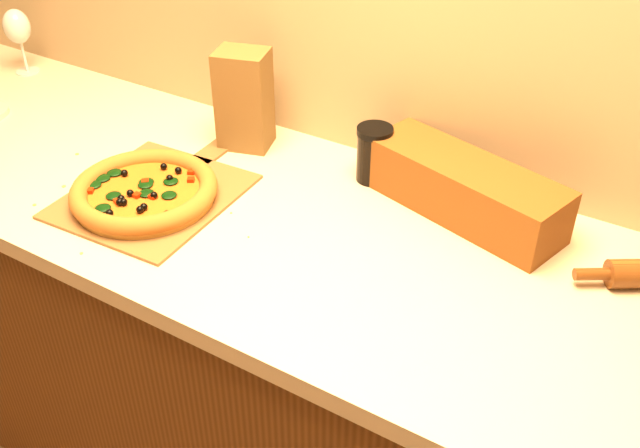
{
  "coord_description": "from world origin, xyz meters",
  "views": [
    {
      "loc": [
        0.59,
        0.47,
        1.71
      ],
      "look_at": [
        0.03,
        1.38,
        0.96
      ],
      "focal_mm": 40.0,
      "sensor_mm": 36.0,
      "label": 1
    }
  ],
  "objects_px": {
    "pizza": "(144,191)",
    "dark_jar": "(374,154)",
    "pizza_peel": "(157,193)",
    "wine_glass": "(17,28)"
  },
  "relations": [
    {
      "from": "pizza",
      "to": "dark_jar",
      "type": "distance_m",
      "value": 0.48
    },
    {
      "from": "pizza_peel",
      "to": "pizza",
      "type": "relative_size",
      "value": 1.63
    },
    {
      "from": "pizza",
      "to": "pizza_peel",
      "type": "bearing_deg",
      "value": 91.23
    },
    {
      "from": "pizza",
      "to": "wine_glass",
      "type": "xyz_separation_m",
      "value": [
        -0.75,
        0.32,
        0.1
      ]
    },
    {
      "from": "pizza",
      "to": "wine_glass",
      "type": "height_order",
      "value": "wine_glass"
    },
    {
      "from": "pizza_peel",
      "to": "wine_glass",
      "type": "bearing_deg",
      "value": 156.04
    },
    {
      "from": "pizza",
      "to": "dark_jar",
      "type": "bearing_deg",
      "value": 42.49
    },
    {
      "from": "wine_glass",
      "to": "dark_jar",
      "type": "height_order",
      "value": "wine_glass"
    },
    {
      "from": "wine_glass",
      "to": "dark_jar",
      "type": "relative_size",
      "value": 1.45
    },
    {
      "from": "dark_jar",
      "to": "wine_glass",
      "type": "bearing_deg",
      "value": -179.9
    }
  ]
}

